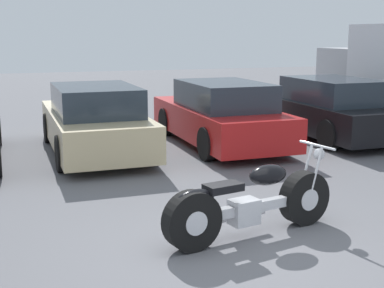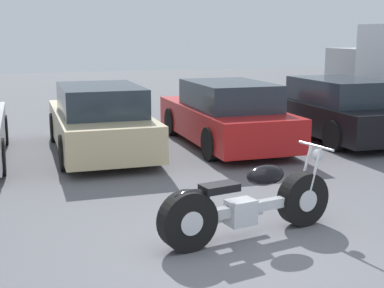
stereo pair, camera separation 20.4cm
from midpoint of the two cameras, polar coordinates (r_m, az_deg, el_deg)
name	(u,v)px [view 2 (the right image)]	position (r m, az deg, el deg)	size (l,w,h in m)	color
ground_plane	(242,257)	(6.01, 6.36, -11.90)	(60.00, 60.00, 0.00)	slate
motorcycle	(247,204)	(6.43, 6.77, -6.36)	(2.35, 0.84, 1.03)	black
parked_car_champagne	(100,121)	(11.03, -9.32, 2.47)	(1.81, 4.46, 1.39)	#C6B284
parked_car_red	(225,115)	(11.67, 4.08, 3.10)	(1.81, 4.46, 1.39)	red
parked_car_black	(334,110)	(12.93, 15.35, 3.55)	(1.81, 4.46, 1.39)	black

